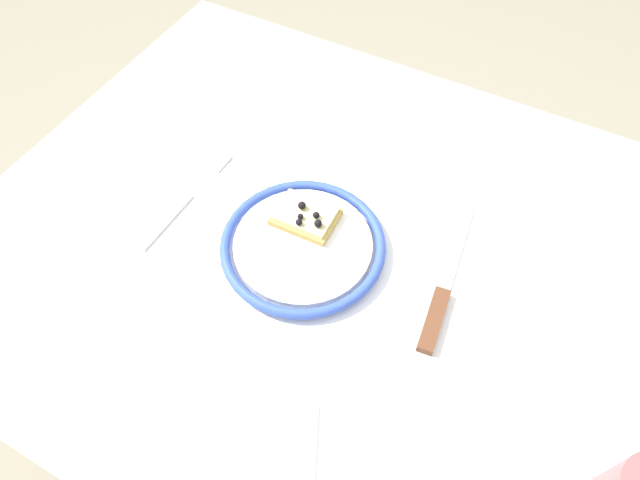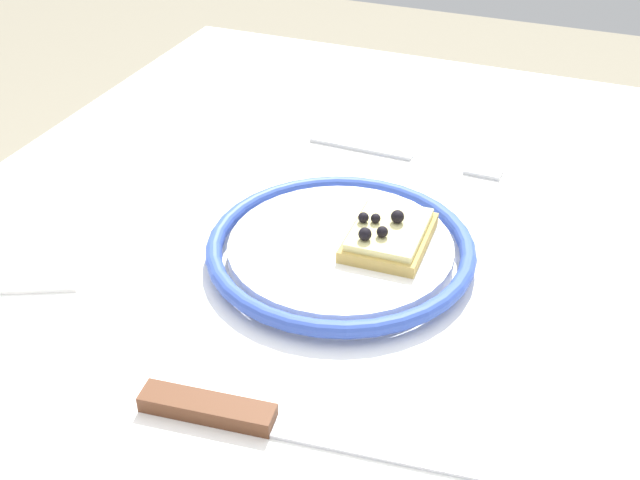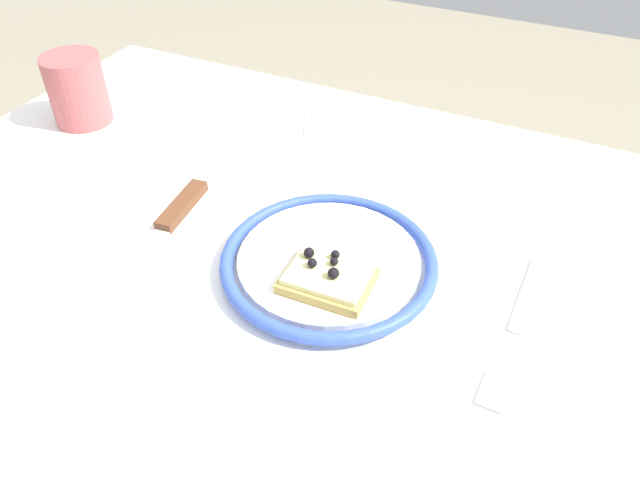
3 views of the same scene
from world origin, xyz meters
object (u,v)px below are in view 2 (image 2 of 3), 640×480
at_px(dining_table, 346,386).
at_px(fork, 405,156).
at_px(plate, 341,249).
at_px(napkin, 10,252).
at_px(pizza_slice_near, 388,234).
at_px(knife, 255,419).

relative_size(dining_table, fork, 5.05).
xyz_separation_m(plate, napkin, (0.09, -0.26, -0.01)).
bearing_deg(plate, fork, -179.72).
height_order(plate, pizza_slice_near, pizza_slice_near).
bearing_deg(plate, pizza_slice_near, 112.99).
xyz_separation_m(knife, napkin, (-0.10, -0.27, -0.00)).
bearing_deg(knife, napkin, -109.47).
height_order(dining_table, pizza_slice_near, pizza_slice_near).
height_order(pizza_slice_near, fork, pizza_slice_near).
xyz_separation_m(fork, napkin, (0.28, -0.26, 0.00)).
xyz_separation_m(pizza_slice_near, fork, (-0.17, -0.04, -0.02)).
relative_size(fork, napkin, 1.54).
bearing_deg(dining_table, napkin, -80.65).
xyz_separation_m(dining_table, knife, (0.14, -0.01, 0.10)).
height_order(pizza_slice_near, napkin, pizza_slice_near).
distance_m(pizza_slice_near, knife, 0.21).
relative_size(plate, fork, 1.10).
relative_size(pizza_slice_near, napkin, 0.66).
bearing_deg(knife, plate, -176.02).
bearing_deg(pizza_slice_near, plate, -67.01).
bearing_deg(fork, dining_table, 5.96).
relative_size(pizza_slice_near, fork, 0.43).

